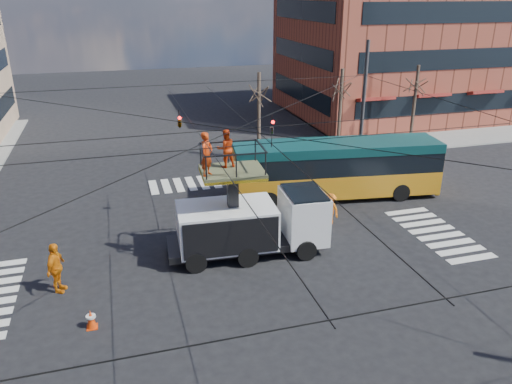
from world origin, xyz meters
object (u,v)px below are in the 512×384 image
object	(u,v)px
traffic_cone	(91,319)
flagger	(330,209)
worker_ground	(56,268)
city_bus	(336,168)
utility_truck	(251,213)

from	to	relation	value
traffic_cone	flagger	size ratio (longest dim) A/B	0.44
traffic_cone	worker_ground	world-z (taller)	worker_ground
worker_ground	flagger	world-z (taller)	worker_ground
city_bus	flagger	distance (m)	3.86
utility_truck	traffic_cone	world-z (taller)	utility_truck
traffic_cone	city_bus	bearing A→B (deg)	33.50
city_bus	traffic_cone	world-z (taller)	city_bus
traffic_cone	worker_ground	distance (m)	3.09
worker_ground	flagger	bearing A→B (deg)	-56.25
utility_truck	city_bus	distance (m)	8.11
worker_ground	flagger	distance (m)	12.94
utility_truck	flagger	bearing A→B (deg)	24.27
traffic_cone	utility_truck	bearing A→B (deg)	28.39
utility_truck	city_bus	world-z (taller)	utility_truck
traffic_cone	worker_ground	xyz separation A→B (m)	(-1.25, 2.75, 0.68)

